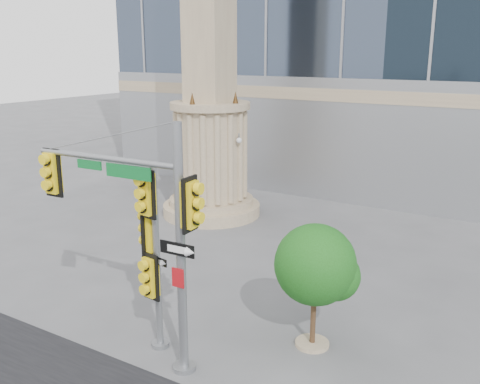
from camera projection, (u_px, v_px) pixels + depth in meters
The scene contains 5 objects.
ground at pixel (207, 337), 14.03m from camera, with size 120.00×120.00×0.00m, color #545456.
monument at pixel (210, 92), 23.05m from camera, with size 4.40×4.40×16.60m.
main_signal_pole at pixel (142, 216), 12.16m from camera, with size 4.55×0.60×5.85m.
secondary_signal_pole at pixel (151, 244), 12.83m from camera, with size 0.82×0.67×4.72m.
street_tree at pixel (317, 268), 13.08m from camera, with size 2.07×2.02×3.23m.
Camera 1 is at (7.27, -10.29, 7.30)m, focal length 40.00 mm.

